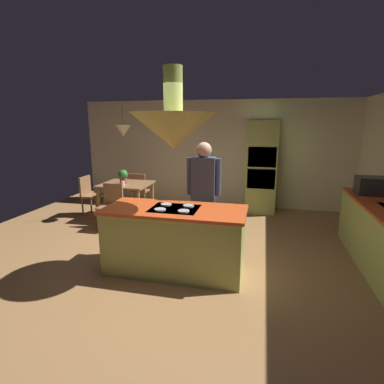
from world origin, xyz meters
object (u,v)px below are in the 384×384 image
at_px(kitchen_island, 175,240).
at_px(chair_by_back_wall, 139,188).
at_px(microwave_on_counter, 372,186).
at_px(cup_on_table, 123,183).
at_px(dining_table, 126,188).
at_px(chair_facing_island, 111,203).
at_px(person_at_island, 204,191).
at_px(chair_at_corner, 90,193).
at_px(potted_plant_on_table, 123,176).
at_px(oven_tower, 262,167).

height_order(kitchen_island, chair_by_back_wall, kitchen_island).
distance_m(chair_by_back_wall, microwave_on_counter, 4.75).
height_order(kitchen_island, cup_on_table, kitchen_island).
xyz_separation_m(dining_table, microwave_on_counter, (4.54, -0.60, 0.39)).
bearing_deg(dining_table, chair_facing_island, -90.00).
bearing_deg(dining_table, chair_by_back_wall, 90.00).
bearing_deg(person_at_island, chair_facing_island, 159.72).
xyz_separation_m(dining_table, person_at_island, (1.96, -1.41, 0.35)).
relative_size(kitchen_island, cup_on_table, 21.27).
xyz_separation_m(chair_facing_island, chair_at_corner, (-0.88, 0.68, 0.00)).
bearing_deg(chair_at_corner, cup_on_table, -103.95).
distance_m(kitchen_island, chair_at_corner, 3.33).
distance_m(potted_plant_on_table, microwave_on_counter, 4.60).
height_order(dining_table, cup_on_table, cup_on_table).
bearing_deg(person_at_island, microwave_on_counter, 17.41).
bearing_deg(person_at_island, chair_by_back_wall, 133.22).
relative_size(chair_facing_island, cup_on_table, 9.67).
distance_m(kitchen_island, cup_on_table, 2.52).
xyz_separation_m(person_at_island, microwave_on_counter, (2.58, 0.81, 0.04)).
distance_m(chair_facing_island, chair_at_corner, 1.12).
height_order(kitchen_island, microwave_on_counter, microwave_on_counter).
xyz_separation_m(oven_tower, chair_facing_island, (-2.80, -1.82, -0.53)).
bearing_deg(person_at_island, potted_plant_on_table, 145.94).
distance_m(kitchen_island, person_at_island, 0.92).
bearing_deg(person_at_island, dining_table, 144.36).
height_order(chair_at_corner, microwave_on_counter, microwave_on_counter).
relative_size(person_at_island, potted_plant_on_table, 5.82).
bearing_deg(chair_at_corner, kitchen_island, -129.10).
xyz_separation_m(kitchen_island, chair_by_back_wall, (-1.70, 2.78, 0.05)).
distance_m(oven_tower, person_at_island, 2.68).
xyz_separation_m(kitchen_island, person_at_island, (0.26, 0.69, 0.55)).
height_order(person_at_island, chair_by_back_wall, person_at_island).
distance_m(oven_tower, dining_table, 3.05).
bearing_deg(person_at_island, chair_at_corner, 153.70).
distance_m(chair_by_back_wall, chair_at_corner, 1.12).
bearing_deg(chair_at_corner, dining_table, -90.00).
relative_size(person_at_island, chair_at_corner, 2.01).
height_order(person_at_island, potted_plant_on_table, person_at_island).
bearing_deg(chair_facing_island, microwave_on_counter, 1.06).
bearing_deg(chair_at_corner, microwave_on_counter, -96.28).
bearing_deg(oven_tower, chair_facing_island, -146.92).
relative_size(cup_on_table, microwave_on_counter, 0.20).
relative_size(potted_plant_on_table, microwave_on_counter, 0.65).
bearing_deg(chair_facing_island, oven_tower, 33.08).
bearing_deg(microwave_on_counter, person_at_island, -162.59).
relative_size(person_at_island, microwave_on_counter, 3.79).
relative_size(kitchen_island, dining_table, 1.90).
xyz_separation_m(kitchen_island, chair_facing_island, (-1.70, 1.42, 0.05)).
bearing_deg(kitchen_island, potted_plant_on_table, 130.29).
xyz_separation_m(oven_tower, dining_table, (-2.80, -1.14, -0.38)).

